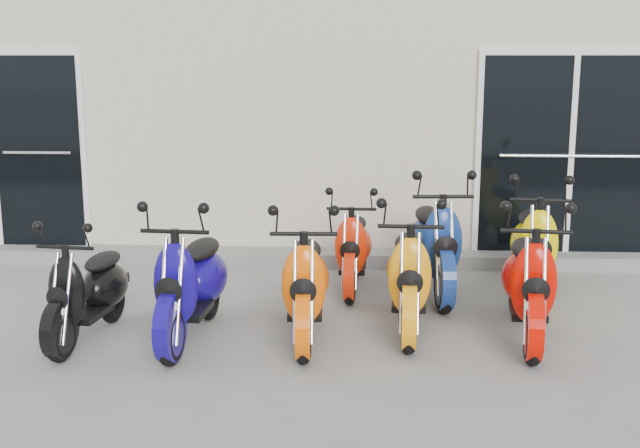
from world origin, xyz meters
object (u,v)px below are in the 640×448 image
Objects in this scene: scooter_front_black at (87,277)px; scooter_back_yellow at (535,233)px; scooter_front_blue at (190,267)px; scooter_front_orange_a at (305,268)px; scooter_back_red at (353,236)px; scooter_front_red at (530,267)px; scooter_front_orange_b at (409,261)px; scooter_back_blue at (435,230)px.

scooter_front_black is 4.07m from scooter_back_yellow.
scooter_front_black is at bearing -172.02° from scooter_front_blue.
scooter_back_red is (0.36, 1.41, -0.05)m from scooter_front_orange_a.
scooter_front_blue is 3.29m from scooter_back_yellow.
scooter_front_blue is at bearing -148.19° from scooter_back_yellow.
scooter_front_blue is 1.96m from scooter_back_red.
scooter_front_red is at bearing -0.11° from scooter_front_orange_a.
scooter_front_red is at bearing 7.29° from scooter_front_blue.
scooter_front_orange_a is 0.99× the size of scooter_front_orange_b.
scooter_back_red is at bearing 143.27° from scooter_front_red.
scooter_front_red is (2.69, 0.15, -0.00)m from scooter_front_blue.
scooter_front_blue is 1.12× the size of scooter_back_red.
scooter_front_orange_b is 0.97× the size of scooter_back_yellow.
scooter_front_red is at bearing -8.33° from scooter_front_orange_b.
scooter_front_red reaches higher than scooter_front_orange_b.
scooter_front_red is at bearing 9.90° from scooter_front_black.
scooter_front_orange_a is 1.71m from scooter_back_blue.
scooter_front_orange_b is 0.99× the size of scooter_front_red.
scooter_front_orange_a is at bearing -101.90° from scooter_back_red.
scooter_front_blue reaches higher than scooter_front_orange_a.
scooter_front_orange_b is at bearing -132.56° from scooter_back_yellow.
scooter_back_red is at bearing 43.00° from scooter_front_black.
scooter_front_orange_b is 1.11× the size of scooter_back_red.
scooter_back_red is 0.87× the size of scooter_back_yellow.
scooter_back_yellow is (0.94, 0.03, -0.02)m from scooter_back_blue.
scooter_front_orange_a is 1.46m from scooter_back_red.
scooter_back_red is 0.79m from scooter_back_blue.
scooter_front_black is 0.88× the size of scooter_front_orange_b.
scooter_front_orange_b reaches higher than scooter_front_black.
scooter_back_blue reaches higher than scooter_back_yellow.
scooter_front_red is (0.94, -0.18, 0.01)m from scooter_front_orange_b.
scooter_back_red is at bearing 115.03° from scooter_front_orange_b.
scooter_back_blue is at bearing -171.46° from scooter_back_yellow.
scooter_back_yellow is (1.23, 1.06, 0.02)m from scooter_front_orange_b.
scooter_back_blue reaches higher than scooter_front_black.
scooter_front_orange_b is (1.75, 0.33, -0.01)m from scooter_front_blue.
scooter_back_red is 0.85× the size of scooter_back_blue.
scooter_front_blue and scooter_front_red have the same top height.
scooter_front_red is 1.27m from scooter_back_yellow.
scooter_front_orange_b reaches higher than scooter_back_red.
scooter_front_blue is 2.45m from scooter_back_blue.
scooter_front_black is at bearing -158.12° from scooter_back_blue.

